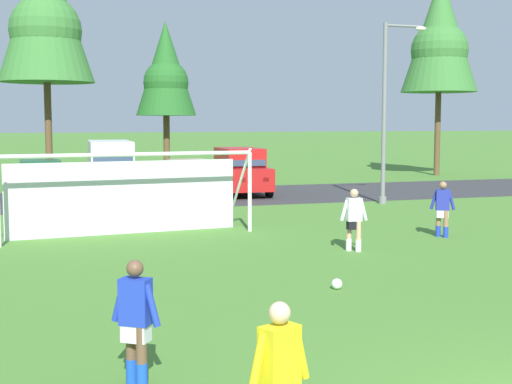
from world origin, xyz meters
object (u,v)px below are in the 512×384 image
at_px(player_striker_near, 442,209).
at_px(street_lamp, 388,111).
at_px(soccer_goal, 126,192).
at_px(player_winger_right, 136,323).
at_px(player_defender_far, 354,220).
at_px(parked_car_slot_left, 110,167).
at_px(parked_car_slot_center, 240,171).
at_px(parked_car_slot_far_left, 41,180).
at_px(parked_car_slot_center_left, 190,179).
at_px(referee, 279,383).
at_px(soccer_ball, 337,284).

distance_m(player_striker_near, street_lamp, 9.08).
height_order(soccer_goal, player_winger_right, soccer_goal).
relative_size(soccer_goal, player_defender_far, 4.61).
bearing_deg(parked_car_slot_left, parked_car_slot_center, -5.58).
distance_m(parked_car_slot_far_left, parked_car_slot_center_left, 6.45).
height_order(referee, player_striker_near, same).
height_order(soccer_ball, player_defender_far, player_defender_far).
distance_m(parked_car_slot_center_left, parked_car_slot_center, 2.87).
xyz_separation_m(parked_car_slot_left, parked_car_slot_center, (5.86, -0.57, -0.23)).
bearing_deg(parked_car_slot_far_left, parked_car_slot_center_left, -14.40).
relative_size(parked_car_slot_center, street_lamp, 0.63).
xyz_separation_m(referee, player_defender_far, (5.69, 10.41, 0.00)).
xyz_separation_m(player_striker_near, parked_car_slot_center_left, (-4.90, 12.28, 0.05)).
xyz_separation_m(player_winger_right, parked_car_slot_left, (2.06, 23.23, 0.52)).
bearing_deg(parked_car_slot_center, parked_car_slot_left, 174.42).
distance_m(player_defender_far, parked_car_slot_far_left, 17.04).
distance_m(player_striker_near, parked_car_slot_center, 13.65).
height_order(player_winger_right, parked_car_slot_far_left, parked_car_slot_far_left).
relative_size(player_striker_near, parked_car_slot_left, 0.34).
bearing_deg(parked_car_slot_far_left, player_defender_far, -63.20).
bearing_deg(parked_car_slot_center_left, soccer_ball, -92.32).
relative_size(soccer_ball, parked_car_slot_center_left, 0.05).
bearing_deg(parked_car_slot_center, player_defender_far, -94.53).
bearing_deg(player_striker_near, parked_car_slot_center, 99.67).
relative_size(player_winger_right, street_lamp, 0.22).
height_order(player_winger_right, parked_car_slot_center, parked_car_slot_center).
distance_m(soccer_ball, parked_car_slot_left, 19.36).
bearing_deg(player_winger_right, parked_car_slot_far_left, 92.33).
height_order(parked_car_slot_center_left, parked_car_slot_center, parked_car_slot_center).
relative_size(parked_car_slot_far_left, parked_car_slot_center, 0.92).
distance_m(player_defender_far, parked_car_slot_center_left, 13.68).
xyz_separation_m(player_defender_far, street_lamp, (5.96, 9.53, 2.99)).
xyz_separation_m(soccer_ball, street_lamp, (8.10, 13.33, 3.70)).
bearing_deg(parked_car_slot_center_left, player_striker_near, -68.23).
xyz_separation_m(parked_car_slot_left, parked_car_slot_center_left, (3.25, -1.75, -0.47)).
distance_m(player_striker_near, player_winger_right, 13.75).
bearing_deg(player_striker_near, referee, -127.94).
relative_size(referee, player_winger_right, 1.00).
distance_m(parked_car_slot_far_left, parked_car_slot_left, 3.03).
relative_size(player_defender_far, parked_car_slot_left, 0.34).
bearing_deg(parked_car_slot_center, parked_car_slot_center_left, -155.72).
height_order(referee, player_defender_far, same).
xyz_separation_m(player_striker_near, street_lamp, (2.49, 8.20, 2.99)).
xyz_separation_m(referee, player_winger_right, (-1.06, 2.54, 0.00)).
height_order(soccer_ball, parked_car_slot_center_left, parked_car_slot_center_left).
relative_size(referee, player_defender_far, 1.00).
bearing_deg(street_lamp, player_winger_right, -126.12).
bearing_deg(parked_car_slot_left, street_lamp, -28.69).
relative_size(soccer_goal, street_lamp, 1.03).
distance_m(parked_car_slot_far_left, parked_car_slot_center, 8.87).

